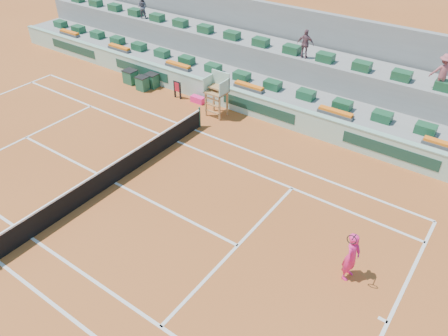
{
  "coord_description": "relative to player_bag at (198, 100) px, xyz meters",
  "views": [
    {
      "loc": [
        12.5,
        -9.37,
        11.48
      ],
      "look_at": [
        4.0,
        2.5,
        1.0
      ],
      "focal_mm": 35.0,
      "sensor_mm": 36.0,
      "label": 1
    }
  ],
  "objects": [
    {
      "name": "umpire_chair",
      "position": [
        1.78,
        -0.5,
        1.36
      ],
      "size": [
        1.1,
        0.9,
        2.4
      ],
      "color": "olive",
      "rests_on": "ground"
    },
    {
      "name": "seat_row_upper",
      "position": [
        1.78,
        3.71,
        2.64
      ],
      "size": [
        32.9,
        0.6,
        0.44
      ],
      "color": "#184A2B",
      "rests_on": "seating_tier_upper"
    },
    {
      "name": "flower_planters",
      "position": [
        0.28,
        1.01,
        1.15
      ],
      "size": [
        26.8,
        0.36,
        0.28
      ],
      "color": "#4A4A4A",
      "rests_on": "seating_tier_lower"
    },
    {
      "name": "court_lines",
      "position": [
        1.78,
        -7.99,
        -0.18
      ],
      "size": [
        23.89,
        11.09,
        0.01
      ],
      "color": "silver",
      "rests_on": "ground"
    },
    {
      "name": "spectator_mid",
      "position": [
        4.65,
        3.48,
        3.19
      ],
      "size": [
        0.96,
        0.55,
        1.55
      ],
      "primitive_type": "imported",
      "rotation": [
        0.0,
        0.0,
        3.34
      ],
      "color": "#734C57",
      "rests_on": "seating_tier_upper"
    },
    {
      "name": "seat_row_lower",
      "position": [
        1.78,
        1.81,
        1.24
      ],
      "size": [
        32.9,
        0.6,
        0.44
      ],
      "color": "#184A2B",
      "rests_on": "seating_tier_lower"
    },
    {
      "name": "spectator_right",
      "position": [
        11.53,
        3.66,
        3.27
      ],
      "size": [
        1.24,
        0.94,
        1.71
      ],
      "primitive_type": "imported",
      "rotation": [
        0.0,
        0.0,
        3.45
      ],
      "color": "#9B4D54",
      "rests_on": "seating_tier_upper"
    },
    {
      "name": "player_bag",
      "position": [
        0.0,
        0.0,
        0.0
      ],
      "size": [
        0.82,
        0.37,
        0.37
      ],
      "primitive_type": "cube",
      "color": "#FF2178",
      "rests_on": "ground"
    },
    {
      "name": "tennis_player",
      "position": [
        11.94,
        -7.01,
        0.76
      ],
      "size": [
        0.51,
        0.92,
        2.28
      ],
      "color": "#FF2178",
      "rests_on": "ground"
    },
    {
      "name": "tennis_net",
      "position": [
        1.78,
        -7.99,
        0.34
      ],
      "size": [
        0.1,
        11.97,
        1.1
      ],
      "color": "black",
      "rests_on": "ground"
    },
    {
      "name": "seating_tier_upper",
      "position": [
        1.78,
        4.31,
        1.12
      ],
      "size": [
        36.0,
        2.4,
        2.6
      ],
      "primitive_type": "cube",
      "color": "gray",
      "rests_on": "ground"
    },
    {
      "name": "ground",
      "position": [
        1.78,
        -7.99,
        -0.18
      ],
      "size": [
        90.0,
        90.0,
        0.0
      ],
      "primitive_type": "plane",
      "color": "#98491D",
      "rests_on": "ground"
    },
    {
      "name": "drink_cooler_b",
      "position": [
        -3.7,
        -0.63,
        0.24
      ],
      "size": [
        0.68,
        0.59,
        0.84
      ],
      "color": "#1A5037",
      "rests_on": "ground"
    },
    {
      "name": "drink_cooler_c",
      "position": [
        -4.99,
        -0.35,
        0.24
      ],
      "size": [
        0.79,
        0.69,
        0.84
      ],
      "color": "#1A5037",
      "rests_on": "ground"
    },
    {
      "name": "towel_rack",
      "position": [
        -1.29,
        -0.24,
        0.42
      ],
      "size": [
        0.51,
        0.09,
        1.03
      ],
      "color": "black",
      "rests_on": "ground"
    },
    {
      "name": "stadium_back_wall",
      "position": [
        1.78,
        5.91,
        2.02
      ],
      "size": [
        36.0,
        0.4,
        4.4
      ],
      "primitive_type": "cube",
      "color": "gray",
      "rests_on": "ground"
    },
    {
      "name": "spectator_left",
      "position": [
        -7.39,
        3.61,
        3.14
      ],
      "size": [
        0.83,
        0.73,
        1.45
      ],
      "primitive_type": "imported",
      "rotation": [
        0.0,
        0.0,
        3.43
      ],
      "color": "#504F5C",
      "rests_on": "seating_tier_upper"
    },
    {
      "name": "drink_cooler_a",
      "position": [
        -3.53,
        0.02,
        0.24
      ],
      "size": [
        0.72,
        0.62,
        0.84
      ],
      "color": "#1A5037",
      "rests_on": "ground"
    },
    {
      "name": "advertising_hoarding",
      "position": [
        1.8,
        0.5,
        0.45
      ],
      "size": [
        36.0,
        0.34,
        1.26
      ],
      "color": "#A0C9B4",
      "rests_on": "ground"
    },
    {
      "name": "seating_tier_lower",
      "position": [
        1.78,
        2.71,
        0.42
      ],
      "size": [
        36.0,
        4.0,
        1.2
      ],
      "primitive_type": "cube",
      "color": "gray",
      "rests_on": "ground"
    }
  ]
}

